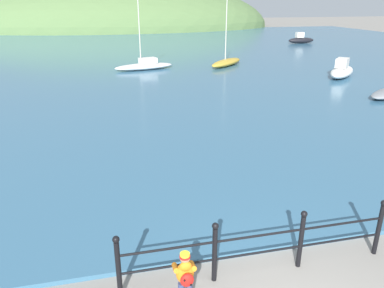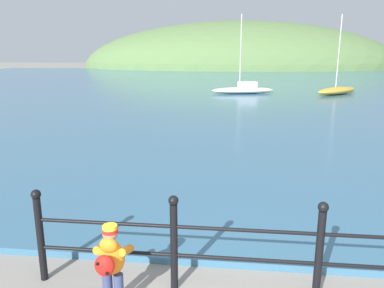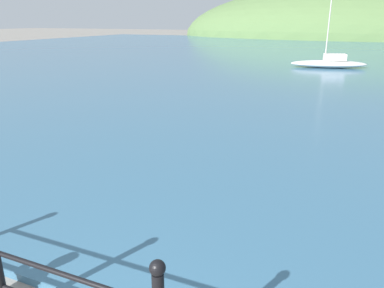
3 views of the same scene
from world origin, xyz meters
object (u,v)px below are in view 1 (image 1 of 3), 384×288
Objects in this scene: child_in_coat at (185,274)px; boat_white_sailboat at (342,71)px; boat_green_fishing at (144,65)px; boat_twin_mast at (301,40)px; boat_red_dinghy at (226,62)px.

child_in_coat is 21.54m from boat_white_sailboat.
boat_green_fishing reaches higher than child_in_coat.
boat_green_fishing reaches higher than boat_twin_mast.
boat_red_dinghy is at bearing 1.36° from boat_green_fishing.
boat_red_dinghy is at bearing -135.62° from boat_twin_mast.
boat_green_fishing is at bearing -178.64° from boat_red_dinghy.
boat_red_dinghy reaches higher than child_in_coat.
boat_red_dinghy is at bearing 135.04° from boat_white_sailboat.
boat_green_fishing is (-12.05, 5.71, -0.12)m from boat_white_sailboat.
boat_green_fishing is at bearing 154.65° from boat_white_sailboat.
boat_green_fishing is at bearing -146.07° from boat_twin_mast.
child_in_coat is 22.24m from boat_green_fishing.
boat_green_fishing is at bearing 85.23° from child_in_coat.
child_in_coat is 23.71m from boat_red_dinghy.
boat_red_dinghy reaches higher than boat_white_sailboat.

